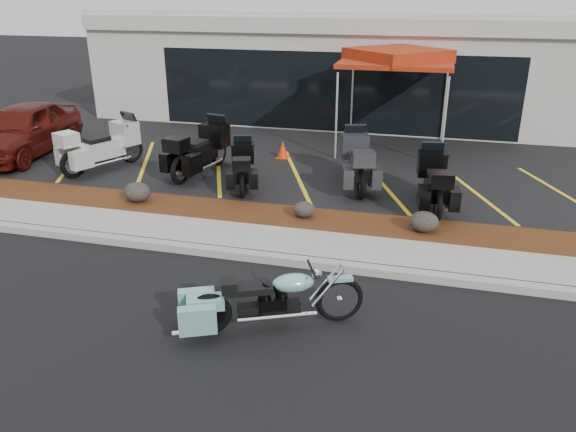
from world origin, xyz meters
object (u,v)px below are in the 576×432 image
(touring_white, at_px, (130,138))
(popup_canopy, at_px, (397,58))
(traffic_cone, at_px, (283,149))
(hero_cruiser, at_px, (340,293))
(parked_car, at_px, (22,130))

(touring_white, bearing_deg, popup_canopy, -39.26)
(traffic_cone, bearing_deg, hero_cruiser, -69.07)
(parked_car, bearing_deg, traffic_cone, 5.31)
(traffic_cone, relative_size, popup_canopy, 0.14)
(touring_white, distance_m, parked_car, 3.42)
(parked_car, xyz_separation_m, popup_canopy, (10.36, 3.47, 1.92))
(touring_white, xyz_separation_m, popup_canopy, (6.94, 3.39, 1.96))
(hero_cruiser, relative_size, popup_canopy, 0.78)
(popup_canopy, bearing_deg, touring_white, -146.36)
(hero_cruiser, height_order, touring_white, touring_white)
(hero_cruiser, bearing_deg, touring_white, 113.51)
(hero_cruiser, distance_m, traffic_cone, 8.43)
(touring_white, height_order, parked_car, parked_car)
(traffic_cone, xyz_separation_m, popup_canopy, (2.95, 1.85, 2.43))
(parked_car, bearing_deg, popup_canopy, 11.48)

